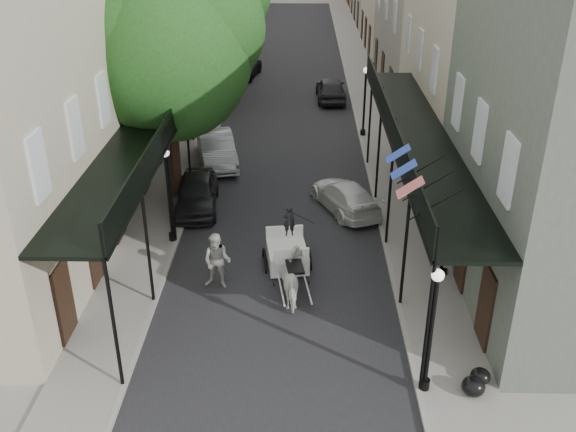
# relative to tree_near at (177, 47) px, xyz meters

# --- Properties ---
(ground) EXTENTS (140.00, 140.00, 0.00)m
(ground) POSITION_rel_tree_near_xyz_m (4.20, -10.18, -6.49)
(ground) COLOR gray
(ground) RESTS_ON ground
(road) EXTENTS (8.00, 90.00, 0.01)m
(road) POSITION_rel_tree_near_xyz_m (4.20, 9.82, -6.48)
(road) COLOR black
(road) RESTS_ON ground
(sidewalk_left) EXTENTS (2.20, 90.00, 0.12)m
(sidewalk_left) POSITION_rel_tree_near_xyz_m (-0.80, 9.82, -6.43)
(sidewalk_left) COLOR gray
(sidewalk_left) RESTS_ON ground
(sidewalk_right) EXTENTS (2.20, 90.00, 0.12)m
(sidewalk_right) POSITION_rel_tree_near_xyz_m (9.20, 9.82, -6.43)
(sidewalk_right) COLOR gray
(sidewalk_right) RESTS_ON ground
(building_row_left) EXTENTS (5.00, 80.00, 10.50)m
(building_row_left) POSITION_rel_tree_near_xyz_m (-4.40, 19.82, -1.24)
(building_row_left) COLOR #A9A087
(building_row_left) RESTS_ON ground
(building_row_right) EXTENTS (5.00, 80.00, 10.50)m
(building_row_right) POSITION_rel_tree_near_xyz_m (12.80, 19.82, -1.24)
(building_row_right) COLOR gray
(building_row_right) RESTS_ON ground
(gallery_left) EXTENTS (2.20, 18.05, 4.88)m
(gallery_left) POSITION_rel_tree_near_xyz_m (-0.59, -3.20, -2.44)
(gallery_left) COLOR black
(gallery_left) RESTS_ON sidewalk_left
(gallery_right) EXTENTS (2.20, 18.05, 4.88)m
(gallery_right) POSITION_rel_tree_near_xyz_m (8.99, -3.20, -2.44)
(gallery_right) COLOR black
(gallery_right) RESTS_ON sidewalk_right
(tree_near) EXTENTS (7.31, 6.80, 9.63)m
(tree_near) POSITION_rel_tree_near_xyz_m (0.00, 0.00, 0.00)
(tree_near) COLOR #382619
(tree_near) RESTS_ON sidewalk_left
(tree_far) EXTENTS (6.45, 6.00, 8.61)m
(tree_far) POSITION_rel_tree_near_xyz_m (-0.05, 14.00, -0.65)
(tree_far) COLOR #382619
(tree_far) RESTS_ON sidewalk_left
(lamppost_right_near) EXTENTS (0.32, 0.32, 3.71)m
(lamppost_right_near) POSITION_rel_tree_near_xyz_m (8.30, -12.18, -4.44)
(lamppost_right_near) COLOR black
(lamppost_right_near) RESTS_ON sidewalk_right
(lamppost_left) EXTENTS (0.32, 0.32, 3.71)m
(lamppost_left) POSITION_rel_tree_near_xyz_m (0.10, -4.18, -4.44)
(lamppost_left) COLOR black
(lamppost_left) RESTS_ON sidewalk_left
(lamppost_right_far) EXTENTS (0.32, 0.32, 3.71)m
(lamppost_right_far) POSITION_rel_tree_near_xyz_m (8.30, 7.82, -4.44)
(lamppost_right_far) COLOR black
(lamppost_right_far) RESTS_ON sidewalk_right
(horse) EXTENTS (1.12, 1.99, 1.59)m
(horse) POSITION_rel_tree_near_xyz_m (4.80, -7.92, -5.69)
(horse) COLOR silver
(horse) RESTS_ON ground
(carriage) EXTENTS (1.83, 2.52, 2.67)m
(carriage) POSITION_rel_tree_near_xyz_m (4.44, -5.46, -5.45)
(carriage) COLOR black
(carriage) RESTS_ON ground
(pedestrian_walking) EXTENTS (1.09, 0.92, 1.98)m
(pedestrian_walking) POSITION_rel_tree_near_xyz_m (2.20, -7.18, -5.50)
(pedestrian_walking) COLOR #B2B0A7
(pedestrian_walking) RESTS_ON ground
(pedestrian_sidewalk_left) EXTENTS (1.05, 0.62, 1.59)m
(pedestrian_sidewalk_left) POSITION_rel_tree_near_xyz_m (-0.92, 6.92, -5.57)
(pedestrian_sidewalk_left) COLOR gray
(pedestrian_sidewalk_left) RESTS_ON sidewalk_left
(pedestrian_sidewalk_right) EXTENTS (0.56, 0.95, 1.52)m
(pedestrian_sidewalk_right) POSITION_rel_tree_near_xyz_m (9.91, -6.31, -5.61)
(pedestrian_sidewalk_right) COLOR gray
(pedestrian_sidewalk_right) RESTS_ON sidewalk_right
(car_left_near) EXTENTS (2.05, 4.34, 1.43)m
(car_left_near) POSITION_rel_tree_near_xyz_m (0.60, -1.18, -5.77)
(car_left_near) COLOR black
(car_left_near) RESTS_ON ground
(car_left_mid) EXTENTS (2.64, 4.88, 1.53)m
(car_left_mid) POSITION_rel_tree_near_xyz_m (0.82, 3.82, -5.73)
(car_left_mid) COLOR #A5A6AB
(car_left_mid) RESTS_ON ground
(car_left_far) EXTENTS (2.81, 4.87, 1.28)m
(car_left_far) POSITION_rel_tree_near_xyz_m (0.60, 20.26, -5.85)
(car_left_far) COLOR black
(car_left_far) RESTS_ON ground
(car_right_near) EXTENTS (3.23, 4.58, 1.23)m
(car_right_near) POSITION_rel_tree_near_xyz_m (6.80, -1.18, -5.87)
(car_right_near) COLOR silver
(car_right_near) RESTS_ON ground
(car_right_far) EXTENTS (1.92, 4.46, 1.50)m
(car_right_far) POSITION_rel_tree_near_xyz_m (6.80, 14.68, -5.74)
(car_right_far) COLOR black
(car_right_far) RESTS_ON ground
(trash_bags) EXTENTS (0.88, 1.03, 0.53)m
(trash_bags) POSITION_rel_tree_near_xyz_m (9.65, -12.20, -6.12)
(trash_bags) COLOR black
(trash_bags) RESTS_ON sidewalk_right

